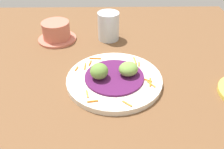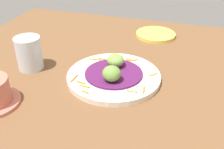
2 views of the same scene
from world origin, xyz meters
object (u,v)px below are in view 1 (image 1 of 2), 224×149
Objects in this scene: terracotta_bowl at (56,32)px; water_glass at (108,26)px; guac_scoop_center at (128,69)px; main_plate at (114,80)px; guac_scoop_left at (100,71)px.

water_glass reaches higher than terracotta_bowl.
terracotta_bowl reaches higher than guac_scoop_center.
terracotta_bowl reaches higher than main_plate.
water_glass is at bearing 93.27° from main_plate.
main_plate is 5.30× the size of guac_scoop_left.
water_glass is (2.35, 26.23, 0.70)cm from guac_scoop_left.
water_glass is (18.37, 0.67, 1.80)cm from terracotta_bowl.
water_glass is (-5.27, 24.87, 1.01)cm from guac_scoop_center.
water_glass reaches higher than main_plate.
main_plate is 31.90cm from terracotta_bowl.
guac_scoop_center reaches higher than main_plate.
guac_scoop_left is (-3.81, -0.68, 3.42)cm from main_plate.
guac_scoop_left is at bearing -169.93° from main_plate.
main_plate is 1.95× the size of terracotta_bowl.
water_glass is (-1.46, 25.55, 4.12)cm from main_plate.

